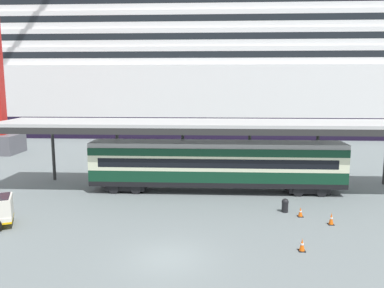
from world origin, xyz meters
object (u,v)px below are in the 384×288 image
Objects in this scene: traffic_cone_mid at (331,219)px; quay_bollard at (285,205)px; traffic_cone_near at (302,245)px; traffic_cone_far at (300,212)px; train_carriage at (216,164)px; cruise_ship at (274,72)px.

traffic_cone_mid is 3.33m from quay_bollard.
traffic_cone_near reaches higher than traffic_cone_far.
quay_bollard is at bearing 87.46° from traffic_cone_near.
quay_bollard is at bearing 137.14° from traffic_cone_mid.
train_carriage reaches higher than traffic_cone_mid.
traffic_cone_far is at bearing 78.12° from traffic_cone_near.
train_carriage is at bearing 133.48° from traffic_cone_far.
traffic_cone_near is 5.50m from traffic_cone_far.
traffic_cone_near is (4.40, -11.22, -1.96)m from train_carriage.
train_carriage is 7.04m from quay_bollard.
cruise_ship is 159.23× the size of quay_bollard.
train_carriage is 12.21m from traffic_cone_near.
traffic_cone_near is 0.72× the size of quay_bollard.
cruise_ship is 50.59m from traffic_cone_mid.
train_carriage reaches higher than quay_bollard.
quay_bollard is at bearing -46.63° from train_carriage.
traffic_cone_far is 1.24m from quay_bollard.
traffic_cone_near is at bearing -124.20° from traffic_cone_mid.
cruise_ship reaches higher than traffic_cone_mid.
train_carriage reaches higher than traffic_cone_near.
cruise_ship is at bearing 82.25° from quay_bollard.
traffic_cone_mid is 1.19× the size of traffic_cone_far.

